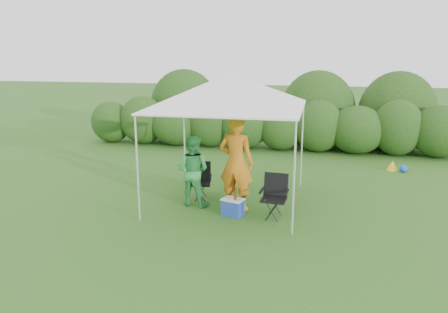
% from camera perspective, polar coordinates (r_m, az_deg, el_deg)
% --- Properties ---
extents(ground, '(70.00, 70.00, 0.00)m').
position_cam_1_polar(ground, '(9.38, 0.04, -6.84)').
color(ground, '#356720').
extents(hedge, '(12.76, 1.53, 1.80)m').
position_cam_1_polar(hedge, '(14.89, 5.63, 4.07)').
color(hedge, '#274C17').
rests_on(hedge, ground).
extents(canopy, '(3.10, 3.10, 2.83)m').
position_cam_1_polar(canopy, '(9.31, 0.71, 8.59)').
color(canopy, silver).
rests_on(canopy, ground).
extents(chair_right, '(0.58, 0.53, 0.88)m').
position_cam_1_polar(chair_right, '(8.87, 6.65, -4.75)').
color(chair_right, black).
rests_on(chair_right, ground).
extents(chair_left, '(0.58, 0.55, 0.83)m').
position_cam_1_polar(chair_left, '(9.94, -3.11, -2.83)').
color(chair_left, black).
rests_on(chair_left, ground).
extents(man, '(0.79, 0.58, 2.02)m').
position_cam_1_polar(man, '(9.08, 1.59, -0.84)').
color(man, '#CB6E17').
rests_on(man, ground).
extents(woman, '(0.81, 0.67, 1.54)m').
position_cam_1_polar(woman, '(9.41, -4.13, -1.85)').
color(woman, green).
rests_on(woman, ground).
extents(cooler, '(0.50, 0.42, 0.36)m').
position_cam_1_polar(cooler, '(8.96, 1.17, -6.61)').
color(cooler, '#2240A0').
rests_on(cooler, ground).
extents(bottle, '(0.07, 0.07, 0.25)m').
position_cam_1_polar(bottle, '(8.82, 1.51, -4.89)').
color(bottle, '#592D0C').
rests_on(bottle, cooler).
extents(lawn_toy, '(0.53, 0.44, 0.26)m').
position_cam_1_polar(lawn_toy, '(13.17, 21.45, -1.20)').
color(lawn_toy, yellow).
rests_on(lawn_toy, ground).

